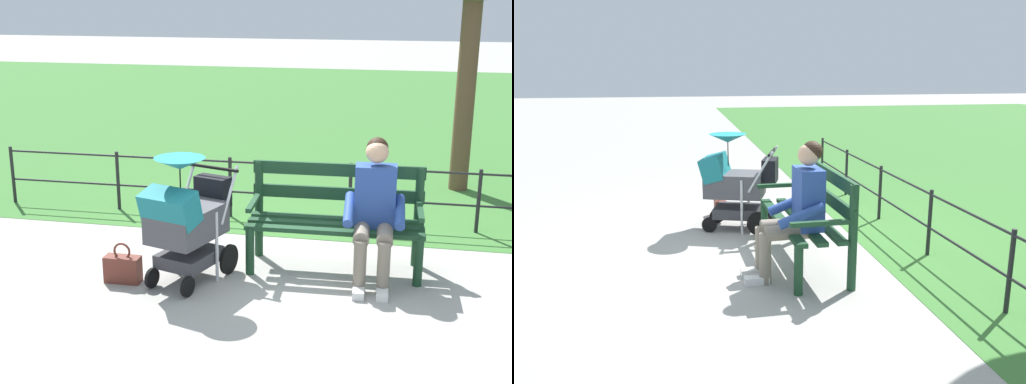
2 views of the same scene
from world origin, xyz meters
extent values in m
plane|color=#9E9B93|center=(0.00, 0.00, 0.00)|extent=(60.00, 60.00, 0.00)
cube|color=#3D7533|center=(0.00, -8.80, 0.00)|extent=(40.00, 16.00, 0.01)
cube|color=#193D23|center=(-0.64, -0.18, 0.45)|extent=(1.60, 0.15, 0.04)
cube|color=#193D23|center=(-0.64, 0.00, 0.45)|extent=(1.60, 0.15, 0.04)
cube|color=#193D23|center=(-0.65, 0.18, 0.45)|extent=(1.60, 0.15, 0.04)
cube|color=#193D23|center=(-0.63, -0.28, 0.67)|extent=(1.60, 0.08, 0.12)
cube|color=#193D23|center=(-0.63, -0.28, 0.90)|extent=(1.60, 0.08, 0.12)
cylinder|color=#193D23|center=(-1.40, 0.18, 0.23)|extent=(0.08, 0.08, 0.45)
cylinder|color=#193D23|center=(-1.38, -0.30, 0.47)|extent=(0.08, 0.08, 0.95)
cube|color=#193D23|center=(-1.39, -0.02, 0.63)|extent=(0.07, 0.56, 0.04)
cylinder|color=#193D23|center=(0.10, 0.22, 0.23)|extent=(0.08, 0.08, 0.45)
cylinder|color=#193D23|center=(0.12, -0.26, 0.47)|extent=(0.08, 0.08, 0.95)
cube|color=#193D23|center=(0.11, 0.02, 0.63)|extent=(0.07, 0.56, 0.04)
cylinder|color=slate|center=(-1.10, 0.22, 0.47)|extent=(0.15, 0.40, 0.14)
cylinder|color=slate|center=(-0.90, 0.22, 0.47)|extent=(0.15, 0.40, 0.14)
cylinder|color=slate|center=(-1.10, 0.42, 0.24)|extent=(0.11, 0.11, 0.47)
cylinder|color=slate|center=(-0.90, 0.42, 0.24)|extent=(0.11, 0.11, 0.47)
cube|color=silver|center=(-1.11, 0.50, 0.04)|extent=(0.11, 0.22, 0.07)
cube|color=silver|center=(-0.91, 0.50, 0.04)|extent=(0.11, 0.22, 0.07)
cube|color=#284793|center=(-0.99, 0.00, 0.75)|extent=(0.37, 0.23, 0.56)
cylinder|color=#284793|center=(-1.22, 0.11, 0.65)|extent=(0.10, 0.43, 0.23)
cylinder|color=#284793|center=(-0.78, 0.13, 0.65)|extent=(0.10, 0.43, 0.23)
sphere|color=tan|center=(-0.99, 0.00, 1.15)|extent=(0.20, 0.20, 0.20)
sphere|color=black|center=(-0.99, -0.03, 1.18)|extent=(0.19, 0.19, 0.19)
cylinder|color=black|center=(0.29, 0.25, 0.14)|extent=(0.12, 0.28, 0.28)
cylinder|color=black|center=(0.73, 0.11, 0.14)|extent=(0.12, 0.28, 0.28)
cylinder|color=black|center=(0.51, 0.81, 0.09)|extent=(0.08, 0.18, 0.18)
cylinder|color=black|center=(0.87, 0.69, 0.09)|extent=(0.08, 0.18, 0.18)
cube|color=#38383D|center=(0.60, 0.47, 0.22)|extent=(0.56, 0.62, 0.12)
cylinder|color=silver|center=(0.35, 0.44, 0.33)|extent=(0.03, 0.03, 0.65)
cylinder|color=silver|center=(0.79, 0.30, 0.33)|extent=(0.03, 0.03, 0.65)
cube|color=#47474C|center=(0.61, 0.49, 0.55)|extent=(0.65, 0.79, 0.28)
cube|color=#19727A|center=(0.68, 0.72, 0.75)|extent=(0.55, 0.44, 0.33)
cylinder|color=black|center=(0.47, 0.07, 0.95)|extent=(0.50, 0.19, 0.03)
cylinder|color=silver|center=(0.28, 0.24, 0.75)|extent=(0.12, 0.29, 0.49)
cylinder|color=silver|center=(0.72, 0.09, 0.75)|extent=(0.12, 0.29, 0.49)
cone|color=#19727A|center=(0.63, 0.56, 1.10)|extent=(0.55, 0.55, 0.10)
cylinder|color=black|center=(0.63, 0.56, 0.92)|extent=(0.01, 0.01, 0.30)
cube|color=black|center=(0.48, 0.09, 0.73)|extent=(0.35, 0.25, 0.28)
cube|color=brown|center=(1.17, 0.63, 0.12)|extent=(0.32, 0.14, 0.24)
torus|color=brown|center=(1.17, 0.63, 0.29)|extent=(0.16, 0.02, 0.16)
cylinder|color=black|center=(-2.03, -1.37, 0.35)|extent=(0.04, 0.04, 0.70)
cylinder|color=black|center=(-0.68, -1.37, 0.35)|extent=(0.04, 0.04, 0.70)
cylinder|color=black|center=(0.68, -1.37, 0.35)|extent=(0.04, 0.04, 0.70)
cylinder|color=black|center=(2.03, -1.37, 0.35)|extent=(0.04, 0.04, 0.70)
cylinder|color=black|center=(3.39, -1.37, 0.35)|extent=(0.04, 0.04, 0.70)
cylinder|color=black|center=(0.00, -1.37, 0.65)|extent=(6.78, 0.02, 0.02)
cylinder|color=black|center=(0.00, -1.37, 0.30)|extent=(6.78, 0.02, 0.02)
cylinder|color=brown|center=(-1.95, -3.10, 1.33)|extent=(0.24, 0.24, 2.66)
camera|label=1|loc=(-1.18, 6.07, 2.53)|focal=49.34mm
camera|label=2|loc=(-5.53, 1.17, 1.92)|focal=37.16mm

